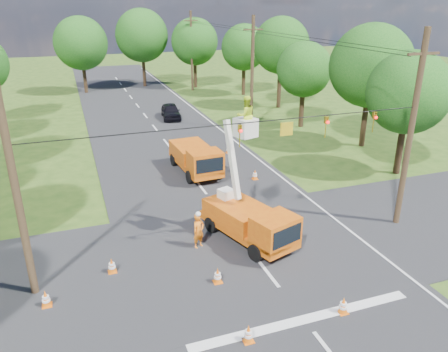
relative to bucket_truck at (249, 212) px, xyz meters
name	(u,v)px	position (x,y,z in m)	size (l,w,h in m)	color
ground	(167,143)	(-0.32, 17.08, -1.57)	(140.00, 140.00, 0.00)	#284915
road_main	(167,143)	(-0.32, 17.08, -1.57)	(12.00, 100.00, 0.06)	black
road_cross	(250,251)	(-0.32, -0.92, -1.57)	(56.00, 10.00, 0.07)	black
stop_bar	(304,321)	(-0.32, -6.12, -1.57)	(9.00, 0.45, 0.02)	silver
edge_line	(229,137)	(5.28, 17.08, -1.57)	(0.12, 90.00, 0.02)	silver
bucket_truck	(249,212)	(0.00, 0.00, 0.00)	(3.55, 5.74, 7.16)	#D7650F
second_truck	(196,158)	(0.13, 9.69, -0.45)	(2.55, 5.84, 2.14)	#D7650F
ground_worker	(199,231)	(-2.51, 0.23, -0.69)	(0.64, 0.42, 1.76)	orange
distant_car	(171,111)	(1.97, 25.21, -0.83)	(1.74, 4.33, 1.47)	black
traffic_cone_0	(248,334)	(-2.70, -6.43, -1.21)	(0.38, 0.38, 0.71)	orange
traffic_cone_1	(343,305)	(1.26, -6.24, -1.21)	(0.38, 0.38, 0.71)	orange
traffic_cone_2	(238,197)	(1.11, 4.33, -1.21)	(0.38, 0.38, 0.71)	orange
traffic_cone_3	(255,175)	(3.47, 7.25, -1.21)	(0.38, 0.38, 0.71)	orange
traffic_cone_4	(112,266)	(-6.69, -0.55, -1.21)	(0.38, 0.38, 0.71)	orange
traffic_cone_5	(46,299)	(-9.35, -2.03, -1.21)	(0.38, 0.38, 0.71)	orange
traffic_cone_7	(228,149)	(3.67, 12.94, -1.21)	(0.38, 0.38, 0.71)	orange
traffic_cone_8	(218,276)	(-2.59, -2.81, -1.21)	(0.38, 0.38, 0.71)	orange
pole_right_near	(411,131)	(8.18, -0.92, 3.54)	(1.80, 0.30, 10.00)	#4C3823
pole_right_mid	(252,73)	(8.18, 19.08, 3.54)	(1.80, 0.30, 10.00)	#4C3823
pole_right_far	(192,51)	(8.18, 39.08, 3.54)	(1.80, 0.30, 10.00)	#4C3823
pole_left	(16,192)	(-9.82, -0.92, 2.93)	(0.30, 0.30, 9.00)	#4C3823
signal_span	(299,127)	(1.91, -0.92, 4.31)	(18.00, 0.29, 1.07)	black
tree_right_a	(409,93)	(13.18, 5.08, 4.00)	(5.40, 5.40, 8.28)	#382616
tree_right_b	(371,66)	(14.68, 11.08, 4.87)	(6.40, 6.40, 9.65)	#382616
tree_right_c	(304,70)	(12.88, 18.08, 3.75)	(5.00, 5.00, 7.83)	#382616
tree_right_d	(281,46)	(14.48, 26.08, 5.11)	(6.00, 6.00, 9.70)	#382616
tree_right_e	(244,47)	(13.48, 34.08, 4.25)	(5.60, 5.60, 8.63)	#382616
tree_far_a	(81,43)	(-5.32, 42.08, 4.62)	(6.60, 6.60, 9.50)	#382616
tree_far_b	(142,35)	(2.68, 44.08, 5.24)	(7.00, 7.00, 10.32)	#382616
tree_far_c	(195,42)	(9.18, 41.08, 4.50)	(6.20, 6.20, 9.18)	#382616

